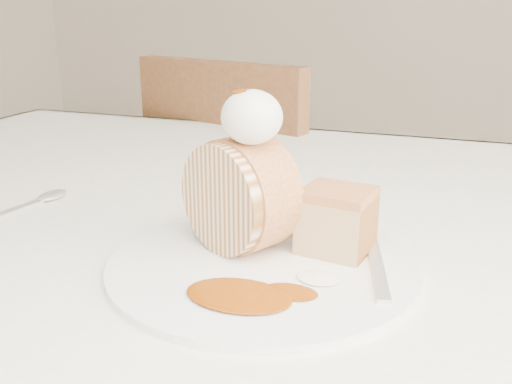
% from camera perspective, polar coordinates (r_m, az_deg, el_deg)
% --- Properties ---
extents(table, '(1.40, 0.90, 0.75)m').
position_cam_1_polar(table, '(0.72, 0.36, -8.05)').
color(table, white).
rests_on(table, ground).
extents(chair_far, '(0.52, 0.52, 0.87)m').
position_cam_1_polar(chair_far, '(1.32, -0.63, -3.07)').
color(chair_far, brown).
rests_on(chair_far, ground).
extents(plate, '(0.32, 0.32, 0.01)m').
position_cam_1_polar(plate, '(0.52, 0.66, -7.12)').
color(plate, white).
rests_on(plate, table).
extents(roulade_slice, '(0.12, 0.10, 0.10)m').
position_cam_1_polar(roulade_slice, '(0.53, -1.67, -0.31)').
color(roulade_slice, beige).
rests_on(roulade_slice, plate).
extents(cake_chunk, '(0.07, 0.07, 0.05)m').
position_cam_1_polar(cake_chunk, '(0.54, 8.05, -3.21)').
color(cake_chunk, '#D58750').
rests_on(cake_chunk, plate).
extents(whipped_cream, '(0.05, 0.05, 0.05)m').
position_cam_1_polar(whipped_cream, '(0.50, -0.42, 7.50)').
color(whipped_cream, white).
rests_on(whipped_cream, roulade_slice).
extents(caramel_drizzle, '(0.03, 0.02, 0.01)m').
position_cam_1_polar(caramel_drizzle, '(0.50, -0.97, 10.60)').
color(caramel_drizzle, '#7E3405').
rests_on(caramel_drizzle, whipped_cream).
extents(caramel_pool, '(0.10, 0.07, 0.00)m').
position_cam_1_polar(caramel_pool, '(0.46, -1.76, -10.27)').
color(caramel_pool, '#7E3405').
rests_on(caramel_pool, plate).
extents(fork, '(0.06, 0.17, 0.00)m').
position_cam_1_polar(fork, '(0.51, 12.05, -7.47)').
color(fork, silver).
rests_on(fork, plate).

